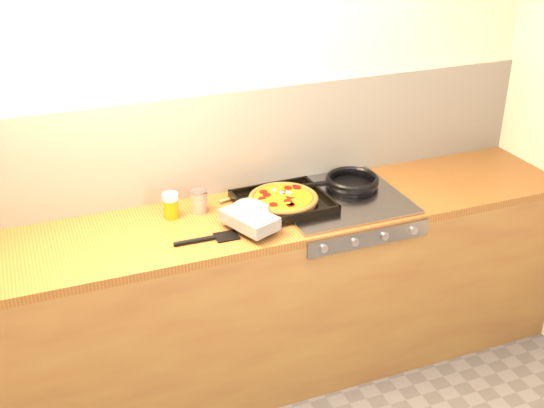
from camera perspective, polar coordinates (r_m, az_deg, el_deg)
name	(u,v)px	position (r m, az deg, el deg)	size (l,w,h in m)	color
room_shell	(229,143)	(3.25, -3.64, 5.13)	(3.20, 3.20, 3.20)	white
counter_run	(251,297)	(3.34, -1.73, -7.82)	(3.20, 0.62, 0.90)	olive
stovetop	(339,199)	(3.27, 5.59, 0.45)	(0.60, 0.56, 0.02)	gray
pizza_on_tray	(273,204)	(3.11, 0.11, -0.02)	(0.55, 0.49, 0.07)	black
frying_pan	(351,182)	(3.37, 6.62, 1.86)	(0.45, 0.28, 0.04)	black
tomato_can	(199,201)	(3.13, -6.11, 0.21)	(0.09, 0.09, 0.11)	#A4160D
juice_glass	(171,205)	(3.10, -8.46, -0.11)	(0.07, 0.07, 0.12)	orange
wooden_spoon	(250,192)	(3.30, -1.84, 0.98)	(0.29, 0.10, 0.02)	#A27345
black_spatula	(208,239)	(2.92, -5.38, -2.92)	(0.28, 0.09, 0.02)	black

